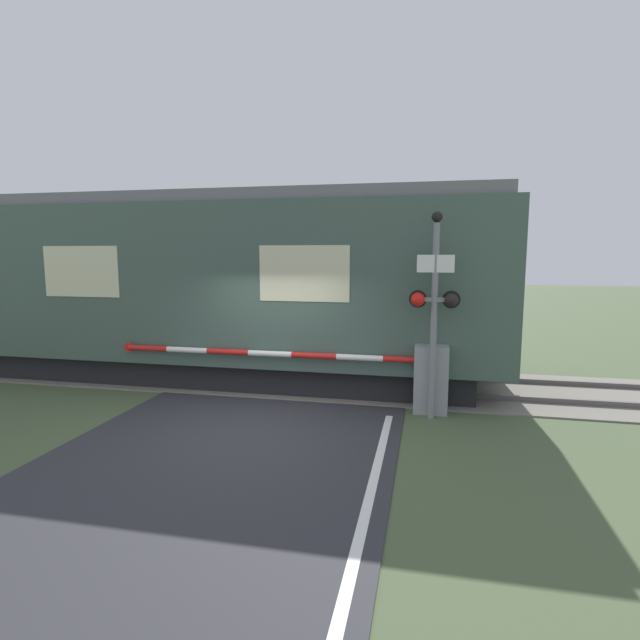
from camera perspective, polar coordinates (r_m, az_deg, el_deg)
ground_plane at (r=8.57m, az=-7.97°, el=-12.01°), size 80.00×80.00×0.00m
track_bed at (r=11.42m, az=-2.51°, el=-6.78°), size 36.00×3.20×0.13m
train at (r=12.84m, az=-21.23°, el=3.75°), size 17.39×3.16×4.13m
crossing_barrier at (r=9.28m, az=9.08°, el=-6.08°), size 6.47×0.44×1.24m
signal_post at (r=8.69m, az=12.94°, el=1.88°), size 0.86×0.26×3.56m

